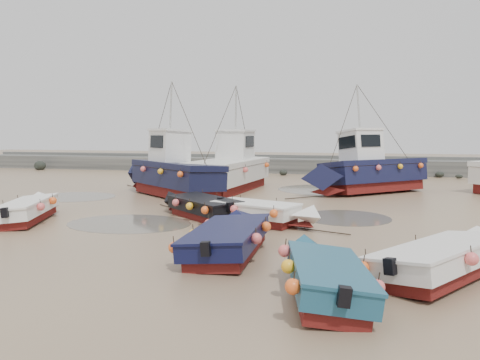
% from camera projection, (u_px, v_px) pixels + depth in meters
% --- Properties ---
extents(ground, '(120.00, 120.00, 0.00)m').
position_uv_depth(ground, '(237.00, 222.00, 18.38)').
color(ground, '#9B805B').
rests_on(ground, ground).
extents(seawall, '(60.00, 4.92, 1.50)m').
position_uv_depth(seawall, '(299.00, 166.00, 39.59)').
color(seawall, slate).
rests_on(seawall, ground).
extents(puddle_a, '(4.89, 4.89, 0.01)m').
position_uv_depth(puddle_a, '(129.00, 223.00, 18.02)').
color(puddle_a, '#5D5749').
rests_on(puddle_a, ground).
extents(puddle_b, '(3.65, 3.65, 0.01)m').
position_uv_depth(puddle_b, '(346.00, 218.00, 19.22)').
color(puddle_b, '#5D5749').
rests_on(puddle_b, ground).
extents(puddle_c, '(4.50, 4.50, 0.01)m').
position_uv_depth(puddle_c, '(74.00, 197.00, 25.29)').
color(puddle_c, '#5D5749').
rests_on(puddle_c, ground).
extents(puddle_d, '(5.77, 5.77, 0.01)m').
position_uv_depth(puddle_d, '(325.00, 190.00, 28.36)').
color(puddle_d, '#5D5749').
rests_on(puddle_d, ground).
extents(dinghy_0, '(2.84, 6.06, 1.43)m').
position_uv_depth(dinghy_0, '(30.00, 207.00, 18.63)').
color(dinghy_0, maroon).
rests_on(dinghy_0, ground).
extents(dinghy_1, '(2.34, 6.48, 1.43)m').
position_uv_depth(dinghy_1, '(231.00, 234.00, 13.68)').
color(dinghy_1, maroon).
rests_on(dinghy_1, ground).
extents(dinghy_2, '(2.34, 5.46, 1.43)m').
position_uv_depth(dinghy_2, '(322.00, 270.00, 10.07)').
color(dinghy_2, maroon).
rests_on(dinghy_2, ground).
extents(dinghy_3, '(4.65, 5.95, 1.43)m').
position_uv_depth(dinghy_3, '(452.00, 254.00, 11.49)').
color(dinghy_3, maroon).
rests_on(dinghy_3, ground).
extents(dinghy_4, '(4.94, 4.41, 1.43)m').
position_uv_depth(dinghy_4, '(200.00, 204.00, 19.33)').
color(dinghy_4, maroon).
rests_on(dinghy_4, ground).
extents(dinghy_5, '(5.37, 2.88, 1.43)m').
position_uv_depth(dinghy_5, '(264.00, 210.00, 17.68)').
color(dinghy_5, maroon).
rests_on(dinghy_5, ground).
extents(cabin_boat_0, '(8.10, 6.91, 6.22)m').
position_uv_depth(cabin_boat_0, '(170.00, 171.00, 25.65)').
color(cabin_boat_0, maroon).
rests_on(cabin_boat_0, ground).
extents(cabin_boat_1, '(3.86, 10.92, 6.22)m').
position_uv_depth(cabin_boat_1, '(232.00, 168.00, 28.15)').
color(cabin_boat_1, maroon).
rests_on(cabin_boat_1, ground).
extents(cabin_boat_2, '(7.83, 7.12, 6.22)m').
position_uv_depth(cabin_boat_2, '(368.00, 169.00, 26.61)').
color(cabin_boat_2, maroon).
rests_on(cabin_boat_2, ground).
extents(person, '(0.80, 0.70, 1.85)m').
position_uv_depth(person, '(150.00, 194.00, 26.44)').
color(person, '#161832').
rests_on(person, ground).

